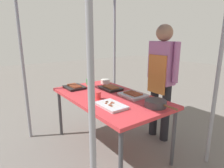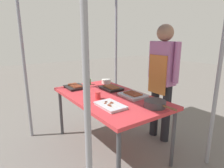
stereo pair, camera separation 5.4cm
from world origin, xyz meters
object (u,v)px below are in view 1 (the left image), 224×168
(tray_grilled_sausages, at_px, (111,88))
(condiment_bowl, at_px, (105,81))
(tray_meat_skewers, at_px, (111,105))
(tray_spring_rolls, at_px, (133,95))
(drink_cup_by_wok, at_px, (98,95))
(vendor_woman, at_px, (162,74))
(tray_pork_links, at_px, (75,87))
(stall_table, at_px, (109,100))
(cooking_wok, at_px, (156,103))
(drink_cup_near_edge, at_px, (88,82))

(tray_grilled_sausages, height_order, condiment_bowl, condiment_bowl)
(tray_meat_skewers, bearing_deg, tray_spring_rolls, 107.47)
(tray_spring_rolls, height_order, drink_cup_by_wok, drink_cup_by_wok)
(tray_grilled_sausages, xyz_separation_m, vendor_woman, (0.43, 0.58, 0.21))
(tray_pork_links, distance_m, tray_spring_rolls, 0.91)
(stall_table, relative_size, tray_meat_skewers, 4.56)
(tray_meat_skewers, xyz_separation_m, tray_spring_rolls, (-0.14, 0.44, 0.00))
(tray_meat_skewers, bearing_deg, tray_pork_links, 179.48)
(tray_spring_rolls, distance_m, drink_cup_by_wok, 0.45)
(drink_cup_by_wok, bearing_deg, cooking_wok, 31.68)
(stall_table, bearing_deg, cooking_wok, 16.70)
(tray_meat_skewers, xyz_separation_m, cooking_wok, (0.28, 0.40, 0.02))
(tray_pork_links, distance_m, condiment_bowl, 0.54)
(condiment_bowl, bearing_deg, tray_meat_skewers, -30.75)
(condiment_bowl, xyz_separation_m, vendor_woman, (0.78, 0.44, 0.20))
(tray_grilled_sausages, distance_m, cooking_wok, 0.85)
(condiment_bowl, bearing_deg, vendor_woman, 29.26)
(tray_meat_skewers, distance_m, vendor_woman, 1.02)
(stall_table, height_order, drink_cup_by_wok, drink_cup_by_wok)
(condiment_bowl, xyz_separation_m, drink_cup_by_wok, (0.61, -0.52, 0.01))
(drink_cup_near_edge, bearing_deg, condiment_bowl, 72.92)
(tray_pork_links, relative_size, drink_cup_by_wok, 3.37)
(tray_grilled_sausages, height_order, tray_pork_links, tray_pork_links)
(tray_grilled_sausages, relative_size, drink_cup_near_edge, 3.32)
(tray_meat_skewers, distance_m, drink_cup_by_wok, 0.32)
(stall_table, height_order, tray_meat_skewers, tray_meat_skewers)
(tray_grilled_sausages, bearing_deg, stall_table, -40.31)
(vendor_woman, bearing_deg, cooking_wok, 125.79)
(stall_table, xyz_separation_m, drink_cup_near_edge, (-0.66, 0.07, 0.10))
(stall_table, distance_m, tray_pork_links, 0.63)
(stall_table, xyz_separation_m, tray_meat_skewers, (0.34, -0.21, 0.07))
(tray_spring_rolls, bearing_deg, vendor_woman, 90.42)
(tray_spring_rolls, bearing_deg, drink_cup_near_edge, -169.17)
(vendor_woman, bearing_deg, stall_table, 75.70)
(drink_cup_by_wok, bearing_deg, vendor_woman, 79.90)
(tray_grilled_sausages, xyz_separation_m, cooking_wok, (0.85, -0.01, 0.02))
(vendor_woman, bearing_deg, tray_spring_rolls, 90.42)
(tray_meat_skewers, xyz_separation_m, drink_cup_near_edge, (-1.01, 0.28, 0.03))
(tray_pork_links, xyz_separation_m, drink_cup_by_wok, (0.62, 0.02, 0.02))
(vendor_woman, bearing_deg, tray_pork_links, 51.00)
(tray_pork_links, distance_m, drink_cup_by_wok, 0.62)
(tray_spring_rolls, height_order, vendor_woman, vendor_woman)
(cooking_wok, xyz_separation_m, drink_cup_near_edge, (-1.29, -0.12, 0.01))
(tray_spring_rolls, xyz_separation_m, cooking_wok, (0.42, -0.05, 0.02))
(tray_grilled_sausages, relative_size, drink_cup_by_wok, 3.53)
(drink_cup_near_edge, bearing_deg, vendor_woman, 39.37)
(tray_spring_rolls, relative_size, cooking_wok, 0.84)
(tray_pork_links, xyz_separation_m, cooking_wok, (1.22, 0.39, 0.02))
(tray_grilled_sausages, bearing_deg, vendor_woman, 53.61)
(tray_spring_rolls, distance_m, drink_cup_near_edge, 0.88)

